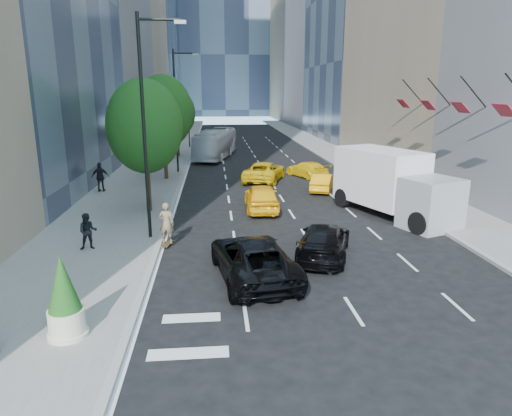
{
  "coord_description": "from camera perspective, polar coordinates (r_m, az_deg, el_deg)",
  "views": [
    {
      "loc": [
        -3.37,
        -17.09,
        6.91
      ],
      "look_at": [
        -1.49,
        3.39,
        1.6
      ],
      "focal_mm": 32.0,
      "sensor_mm": 36.0,
      "label": 1
    }
  ],
  "objects": [
    {
      "name": "taxi_b",
      "position": [
        32.61,
        8.3,
        3.22
      ],
      "size": [
        2.56,
        4.07,
        1.27
      ],
      "primitive_type": "imported",
      "rotation": [
        0.0,
        0.0,
        2.8
      ],
      "color": "orange",
      "rests_on": "ground"
    },
    {
      "name": "facade_flags",
      "position": [
        30.51,
        22.62,
        12.03
      ],
      "size": [
        1.85,
        13.3,
        2.05
      ],
      "color": "black",
      "rests_on": "ground"
    },
    {
      "name": "sidewalk_right",
      "position": [
        49.43,
        10.57,
        6.28
      ],
      "size": [
        4.0,
        120.0,
        0.15
      ],
      "primitive_type": "cube",
      "color": "slate",
      "rests_on": "ground"
    },
    {
      "name": "sidewalk_left",
      "position": [
        47.92,
        -12.0,
        5.95
      ],
      "size": [
        6.0,
        120.0,
        0.15
      ],
      "primitive_type": "cube",
      "color": "slate",
      "rests_on": "ground"
    },
    {
      "name": "taxi_c",
      "position": [
        35.84,
        1.04,
        4.59
      ],
      "size": [
        4.13,
        6.0,
        1.52
      ],
      "primitive_type": "imported",
      "rotation": [
        0.0,
        0.0,
        2.82
      ],
      "color": "#E0B40B",
      "rests_on": "ground"
    },
    {
      "name": "black_sedan_lincoln",
      "position": [
        17.27,
        -0.35,
        -6.29
      ],
      "size": [
        3.43,
        5.98,
        1.57
      ],
      "primitive_type": "imported",
      "rotation": [
        0.0,
        0.0,
        3.29
      ],
      "color": "black",
      "rests_on": "ground"
    },
    {
      "name": "planter_shrub",
      "position": [
        13.99,
        -22.85,
        -10.37
      ],
      "size": [
        1.01,
        1.01,
        2.42
      ],
      "color": "beige",
      "rests_on": "sidewalk_left"
    },
    {
      "name": "lamp_near",
      "position": [
        21.33,
        -13.44,
        11.14
      ],
      "size": [
        2.13,
        0.22,
        10.0
      ],
      "color": "black",
      "rests_on": "sidewalk_left"
    },
    {
      "name": "traffic_signal",
      "position": [
        57.24,
        -8.44,
        11.64
      ],
      "size": [
        2.48,
        0.53,
        5.2
      ],
      "color": "black",
      "rests_on": "sidewalk_left"
    },
    {
      "name": "tree_far",
      "position": [
        49.3,
        -9.89,
        11.6
      ],
      "size": [
        3.9,
        3.9,
        6.92
      ],
      "color": "#311E13",
      "rests_on": "sidewalk_left"
    },
    {
      "name": "pedestrian_b",
      "position": [
        33.13,
        -18.85,
        3.69
      ],
      "size": [
        1.2,
        0.53,
        2.02
      ],
      "primitive_type": "imported",
      "rotation": [
        0.0,
        0.0,
        3.18
      ],
      "color": "black",
      "rests_on": "sidewalk_left"
    },
    {
      "name": "ground",
      "position": [
        18.74,
        5.54,
        -7.23
      ],
      "size": [
        160.0,
        160.0,
        0.0
      ],
      "primitive_type": "plane",
      "color": "black",
      "rests_on": "ground"
    },
    {
      "name": "box_truck",
      "position": [
        26.69,
        16.67,
        2.94
      ],
      "size": [
        5.32,
        8.09,
        3.65
      ],
      "rotation": [
        0.0,
        0.0,
        0.37
      ],
      "color": "silver",
      "rests_on": "ground"
    },
    {
      "name": "pedestrian_a",
      "position": [
        21.18,
        -20.27,
        -2.76
      ],
      "size": [
        0.88,
        0.73,
        1.63
      ],
      "primitive_type": "imported",
      "rotation": [
        0.0,
        0.0,
        0.16
      ],
      "color": "black",
      "rests_on": "sidewalk_left"
    },
    {
      "name": "tower_right_far",
      "position": [
        119.24,
        7.73,
        23.07
      ],
      "size": [
        20.0,
        24.0,
        50.0
      ],
      "primitive_type": "cube",
      "color": "gray",
      "rests_on": "ground"
    },
    {
      "name": "city_bus",
      "position": [
        48.6,
        -5.06,
        8.02
      ],
      "size": [
        4.79,
        11.03,
        2.99
      ],
      "primitive_type": "imported",
      "rotation": [
        0.0,
        0.0,
        -0.22
      ],
      "color": "silver",
      "rests_on": "ground"
    },
    {
      "name": "lamp_far",
      "position": [
        39.22,
        -9.79,
        12.66
      ],
      "size": [
        2.13,
        0.22,
        10.0
      ],
      "color": "black",
      "rests_on": "sidewalk_left"
    },
    {
      "name": "skateboarder",
      "position": [
        21.07,
        -11.1,
        -2.21
      ],
      "size": [
        0.78,
        0.6,
        1.92
      ],
      "primitive_type": "imported",
      "rotation": [
        0.0,
        0.0,
        2.93
      ],
      "color": "brown",
      "rests_on": "ground"
    },
    {
      "name": "black_sedan_mercedes",
      "position": [
        19.66,
        8.5,
        -4.05
      ],
      "size": [
        3.5,
        5.32,
        1.43
      ],
      "primitive_type": "imported",
      "rotation": [
        0.0,
        0.0,
        2.81
      ],
      "color": "black",
      "rests_on": "ground"
    },
    {
      "name": "taxi_d",
      "position": [
        37.85,
        6.39,
        4.84
      ],
      "size": [
        3.43,
        4.71,
        1.27
      ],
      "primitive_type": "imported",
      "rotation": [
        0.0,
        0.0,
        3.57
      ],
      "color": "yellow",
      "rests_on": "ground"
    },
    {
      "name": "taxi_a",
      "position": [
        26.98,
        0.71,
        1.38
      ],
      "size": [
        2.01,
        4.73,
        1.6
      ],
      "primitive_type": "imported",
      "rotation": [
        0.0,
        0.0,
        3.12
      ],
      "color": "#FFB60D",
      "rests_on": "ground"
    },
    {
      "name": "tree_near",
      "position": [
        26.44,
        -13.76,
        9.86
      ],
      "size": [
        4.2,
        4.2,
        7.46
      ],
      "color": "#311E13",
      "rests_on": "sidewalk_left"
    },
    {
      "name": "tree_mid",
      "position": [
        36.33,
        -11.53,
        11.67
      ],
      "size": [
        4.5,
        4.5,
        7.99
      ],
      "color": "#311E13",
      "rests_on": "sidewalk_left"
    }
  ]
}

